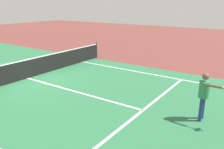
# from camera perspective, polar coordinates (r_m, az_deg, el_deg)

# --- Properties ---
(ground_plane) EXTENTS (60.00, 60.00, 0.00)m
(ground_plane) POSITION_cam_1_polar(r_m,az_deg,el_deg) (12.27, -20.04, -0.88)
(ground_plane) COLOR brown
(court_surface_inbounds) EXTENTS (10.62, 24.40, 0.00)m
(court_surface_inbounds) POSITION_cam_1_polar(r_m,az_deg,el_deg) (12.27, -20.04, -0.88)
(court_surface_inbounds) COLOR #2D7247
(court_surface_inbounds) RESTS_ON ground_plane
(line_sideline_right) EXTENTS (0.10, 11.89, 0.01)m
(line_sideline_right) POSITION_cam_1_polar(r_m,az_deg,el_deg) (11.95, 14.66, -0.84)
(line_sideline_right) COLOR white
(line_sideline_right) RESTS_ON ground_plane
(line_service_near) EXTENTS (8.22, 0.10, 0.01)m
(line_service_near) POSITION_cam_1_polar(r_m,az_deg,el_deg) (8.24, 7.61, -8.72)
(line_service_near) COLOR white
(line_service_near) RESTS_ON ground_plane
(line_center_service) EXTENTS (0.10, 6.40, 0.01)m
(line_center_service) POSITION_cam_1_polar(r_m,az_deg,el_deg) (9.95, -9.06, -4.13)
(line_center_service) COLOR white
(line_center_service) RESTS_ON ground_plane
(net) EXTENTS (11.25, 0.09, 1.07)m
(net) POSITION_cam_1_polar(r_m,az_deg,el_deg) (12.13, -20.28, 1.33)
(net) COLOR #33383D
(net) RESTS_ON ground_plane
(player_near) EXTENTS (0.54, 1.17, 1.56)m
(player_near) POSITION_cam_1_polar(r_m,az_deg,el_deg) (7.70, 21.90, -4.00)
(player_near) COLOR navy
(player_near) RESTS_ON ground_plane
(tennis_ball_near_net) EXTENTS (0.07, 0.07, 0.07)m
(tennis_ball_near_net) POSITION_cam_1_polar(r_m,az_deg,el_deg) (10.97, -16.28, -2.43)
(tennis_ball_near_net) COLOR #CCE033
(tennis_ball_near_net) RESTS_ON ground_plane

